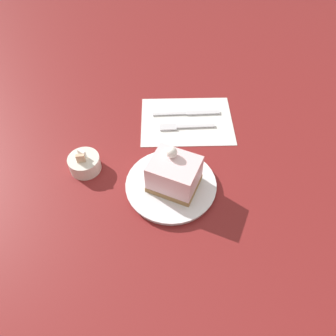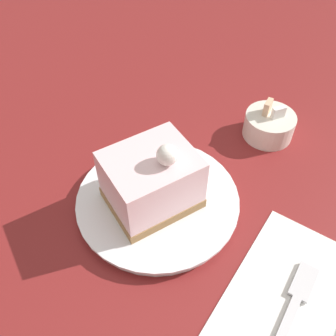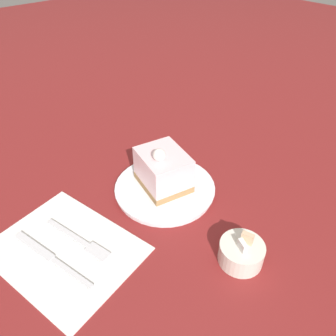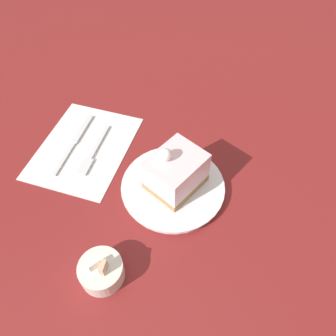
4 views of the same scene
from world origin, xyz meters
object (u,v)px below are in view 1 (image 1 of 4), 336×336
(cake_slice, at_px, (174,174))
(fork, at_px, (182,127))
(sugar_bowl, at_px, (85,163))
(plate, at_px, (171,185))
(knife, at_px, (192,113))

(cake_slice, relative_size, fork, 0.82)
(fork, bearing_deg, sugar_bowl, 117.63)
(plate, height_order, sugar_bowl, sugar_bowl)
(knife, height_order, sugar_bowl, sugar_bowl)
(fork, xyz_separation_m, sugar_bowl, (-0.19, 0.21, 0.01))
(knife, bearing_deg, plate, 163.32)
(plate, height_order, cake_slice, cake_slice)
(plate, bearing_deg, fork, 1.71)
(fork, height_order, sugar_bowl, sugar_bowl)
(knife, relative_size, sugar_bowl, 2.46)
(sugar_bowl, bearing_deg, cake_slice, -95.01)
(plate, bearing_deg, cake_slice, -103.36)
(cake_slice, xyz_separation_m, knife, (0.27, -0.01, -0.05))
(fork, relative_size, sugar_bowl, 1.97)
(plate, xyz_separation_m, knife, (0.26, -0.01, -0.00))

